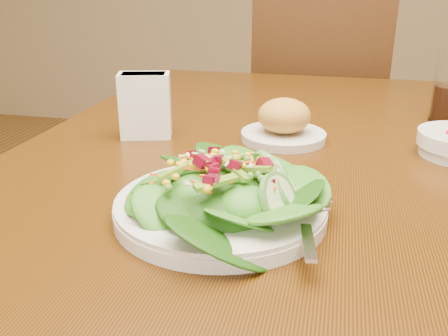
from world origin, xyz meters
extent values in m
cube|color=#472609|center=(0.00, 0.00, 0.73)|extent=(0.90, 1.40, 0.04)
cylinder|color=#3D2009|center=(-0.39, 0.64, 0.35)|extent=(0.07, 0.07, 0.71)
cylinder|color=#3D2009|center=(0.39, 0.64, 0.35)|extent=(0.07, 0.07, 0.71)
cube|color=#3D2009|center=(0.02, 1.01, 0.45)|extent=(0.45, 0.45, 0.04)
cylinder|color=#3D2009|center=(0.20, 1.21, 0.22)|extent=(0.04, 0.04, 0.43)
cylinder|color=#3D2009|center=(-0.18, 1.20, 0.22)|extent=(0.04, 0.04, 0.43)
cylinder|color=#3D2009|center=(0.21, 0.83, 0.22)|extent=(0.04, 0.04, 0.43)
cylinder|color=#3D2009|center=(-0.17, 0.82, 0.22)|extent=(0.04, 0.04, 0.43)
cube|color=#3D2009|center=(0.02, 0.80, 0.72)|extent=(0.42, 0.04, 0.49)
cylinder|color=silver|center=(-0.04, -0.23, 0.76)|extent=(0.26, 0.26, 0.02)
ellipsoid|color=#123509|center=(-0.04, -0.23, 0.79)|extent=(0.18, 0.18, 0.04)
cube|color=silver|center=(0.07, -0.26, 0.77)|extent=(0.05, 0.18, 0.01)
cylinder|color=silver|center=(0.00, 0.08, 0.76)|extent=(0.15, 0.15, 0.02)
ellipsoid|color=#B2812C|center=(0.00, 0.08, 0.80)|extent=(0.10, 0.10, 0.06)
cube|color=white|center=(-0.25, 0.05, 0.81)|extent=(0.10, 0.07, 0.12)
cube|color=white|center=(-0.25, 0.05, 0.82)|extent=(0.08, 0.06, 0.10)
camera|label=1|loc=(0.09, -0.77, 1.03)|focal=40.00mm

